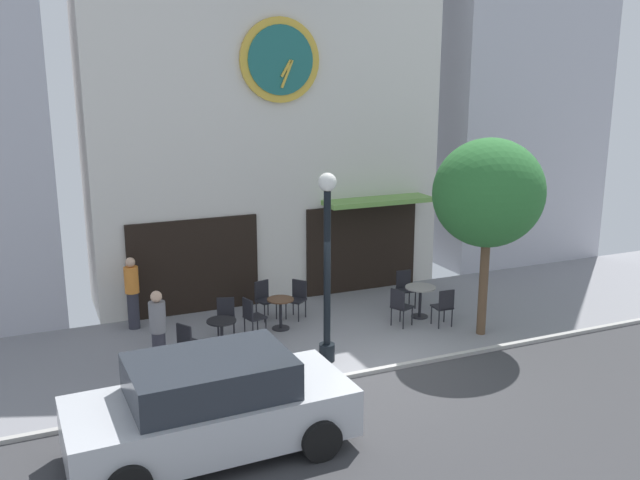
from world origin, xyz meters
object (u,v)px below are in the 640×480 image
object	(u,v)px
cafe_chair_mid_row	(444,305)
cafe_chair_facing_wall	(252,314)
cafe_chair_under_awning	(188,341)
street_tree	(489,193)
cafe_table_near_door	(222,332)
cafe_chair_right_end	(264,297)
cafe_chair_by_entrance	(226,315)
parked_car_silver	(211,407)
cafe_table_center	(281,309)
cafe_chair_near_lamp	(400,304)
cafe_chair_left_end	(405,286)
pedestrian_orange	(132,292)
cafe_table_rightmost	(420,295)
pedestrian_grey	(158,331)
street_lamp	(327,268)
cafe_chair_facing_street	(297,296)

from	to	relation	value
cafe_chair_mid_row	cafe_chair_facing_wall	bearing A→B (deg)	165.11
cafe_chair_facing_wall	cafe_chair_under_awning	size ratio (longest dim) A/B	1.00
street_tree	cafe_chair_mid_row	world-z (taller)	street_tree
cafe_table_near_door	cafe_chair_right_end	bearing A→B (deg)	48.45
cafe_chair_facing_wall	cafe_chair_right_end	world-z (taller)	same
cafe_chair_by_entrance	parked_car_silver	bearing A→B (deg)	-108.45
cafe_table_center	cafe_chair_mid_row	size ratio (longest dim) A/B	0.80
street_tree	cafe_chair_near_lamp	world-z (taller)	street_tree
cafe_chair_left_end	cafe_chair_mid_row	distance (m)	1.59
pedestrian_orange	parked_car_silver	size ratio (longest dim) A/B	0.38
cafe_table_rightmost	cafe_chair_near_lamp	bearing A→B (deg)	-155.06
pedestrian_grey	cafe_chair_left_end	bearing A→B (deg)	13.48
cafe_table_near_door	cafe_chair_by_entrance	xyz separation A→B (m)	(0.32, 0.82, 0.04)
street_lamp	cafe_chair_facing_wall	bearing A→B (deg)	118.89
cafe_table_rightmost	cafe_chair_by_entrance	xyz separation A→B (m)	(-4.60, 0.54, -0.01)
cafe_table_center	pedestrian_orange	xyz separation A→B (m)	(-3.05, 1.37, 0.40)
street_tree	cafe_chair_under_awning	world-z (taller)	street_tree
cafe_chair_right_end	pedestrian_orange	world-z (taller)	pedestrian_orange
cafe_chair_facing_wall	cafe_chair_facing_street	size ratio (longest dim) A/B	1.00
cafe_chair_near_lamp	cafe_chair_left_end	size ratio (longest dim) A/B	1.00
cafe_table_rightmost	cafe_chair_under_awning	size ratio (longest dim) A/B	0.84
cafe_chair_under_awning	cafe_chair_near_lamp	bearing A→B (deg)	3.02
cafe_chair_under_awning	cafe_chair_by_entrance	bearing A→B (deg)	46.30
cafe_chair_under_awning	pedestrian_grey	xyz separation A→B (m)	(-0.58, -0.09, 0.33)
cafe_table_near_door	pedestrian_grey	size ratio (longest dim) A/B	0.44
cafe_chair_mid_row	pedestrian_orange	bearing A→B (deg)	157.37
cafe_chair_by_entrance	cafe_chair_under_awning	distance (m)	1.59
cafe_chair_right_end	cafe_chair_left_end	size ratio (longest dim) A/B	1.00
street_lamp	cafe_chair_right_end	bearing A→B (deg)	97.10
pedestrian_grey	parked_car_silver	xyz separation A→B (m)	(0.20, -3.21, -0.10)
cafe_chair_facing_street	cafe_chair_mid_row	distance (m)	3.42
parked_car_silver	cafe_table_near_door	bearing A→B (deg)	72.21
cafe_chair_facing_street	cafe_chair_by_entrance	size ratio (longest dim) A/B	1.00
parked_car_silver	pedestrian_orange	bearing A→B (deg)	92.73
street_tree	cafe_chair_facing_street	size ratio (longest dim) A/B	4.84
street_tree	cafe_chair_under_awning	xyz separation A→B (m)	(-6.39, 0.85, -2.65)
cafe_chair_near_lamp	parked_car_silver	world-z (taller)	parked_car_silver
cafe_table_rightmost	cafe_chair_under_awning	distance (m)	5.72
cafe_chair_left_end	cafe_chair_under_awning	xyz separation A→B (m)	(-5.75, -1.43, 0.00)
cafe_chair_right_end	pedestrian_orange	size ratio (longest dim) A/B	0.54
street_lamp	cafe_chair_under_awning	bearing A→B (deg)	162.24
cafe_table_rightmost	cafe_chair_near_lamp	world-z (taller)	cafe_chair_near_lamp
cafe_chair_right_end	cafe_chair_left_end	xyz separation A→B (m)	(3.48, -0.59, 0.00)
cafe_chair_right_end	pedestrian_grey	bearing A→B (deg)	-143.61
cafe_chair_facing_wall	cafe_chair_mid_row	distance (m)	4.37
cafe_chair_by_entrance	cafe_chair_right_end	bearing A→B (deg)	36.45
cafe_chair_left_end	pedestrian_orange	bearing A→B (deg)	169.99
street_lamp	parked_car_silver	world-z (taller)	street_lamp
cafe_chair_facing_street	parked_car_silver	size ratio (longest dim) A/B	0.21
cafe_table_near_door	pedestrian_grey	distance (m)	1.47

